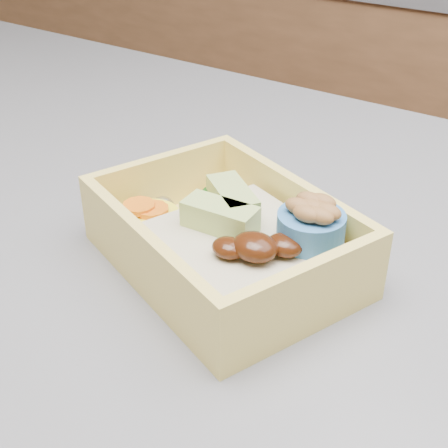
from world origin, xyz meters
The scene contains 1 object.
bento_box centered at (0.14, -0.05, 0.94)m, with size 0.22×0.19×0.07m.
Camera 1 is at (0.34, -0.35, 1.18)m, focal length 50.00 mm.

